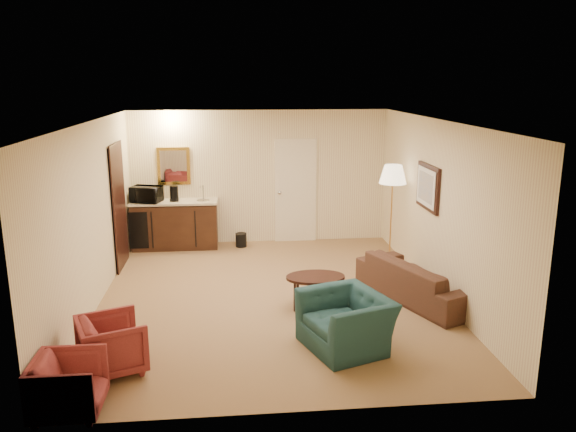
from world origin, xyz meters
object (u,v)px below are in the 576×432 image
object	(u,v)px
sofa	(418,273)
teal_armchair	(346,313)
wetbar_cabinet	(175,224)
rose_chair_far	(68,383)
waste_bin	(241,240)
coffee_maker	(174,194)
floor_lamp	(391,215)
coffee_table	(315,292)
rose_chair_near	(112,342)
microwave	(146,192)

from	to	relation	value
sofa	teal_armchair	bearing A→B (deg)	113.19
wetbar_cabinet	rose_chair_far	xyz separation A→B (m)	(-0.50, -5.52, -0.13)
waste_bin	coffee_maker	world-z (taller)	coffee_maker
sofa	coffee_maker	size ratio (longest dim) A/B	7.01
rose_chair_far	floor_lamp	distance (m)	6.07
coffee_table	waste_bin	bearing A→B (deg)	107.74
rose_chair_near	waste_bin	xyz separation A→B (m)	(1.50, 4.65, -0.22)
sofa	teal_armchair	distance (m)	1.96
microwave	rose_chair_far	bearing A→B (deg)	-72.33
wetbar_cabinet	rose_chair_near	distance (m)	4.73
wetbar_cabinet	sofa	bearing A→B (deg)	-38.32
rose_chair_near	coffee_table	size ratio (longest dim) A/B	0.83
floor_lamp	sofa	bearing A→B (deg)	-91.70
floor_lamp	coffee_table	bearing A→B (deg)	-130.66
rose_chair_far	floor_lamp	size ratio (longest dim) A/B	0.37
rose_chair_near	wetbar_cabinet	bearing A→B (deg)	-24.81
microwave	teal_armchair	bearing A→B (deg)	-38.34
teal_armchair	coffee_table	size ratio (longest dim) A/B	1.22
floor_lamp	coffee_maker	size ratio (longest dim) A/B	6.07
rose_chair_far	waste_bin	distance (m)	5.73
floor_lamp	microwave	xyz separation A→B (m)	(-4.35, 1.27, 0.22)
wetbar_cabinet	waste_bin	world-z (taller)	wetbar_cabinet
coffee_table	coffee_maker	world-z (taller)	coffee_maker
coffee_table	floor_lamp	bearing A→B (deg)	49.34
sofa	coffee_maker	world-z (taller)	coffee_maker
waste_bin	microwave	distance (m)	2.01
wetbar_cabinet	teal_armchair	xyz separation A→B (m)	(2.44, -4.41, -0.01)
floor_lamp	rose_chair_near	bearing A→B (deg)	-140.33
teal_armchair	rose_chair_far	size ratio (longest dim) A/B	1.56
sofa	teal_armchair	size ratio (longest dim) A/B	1.99
rose_chair_near	microwave	size ratio (longest dim) A/B	1.28
floor_lamp	waste_bin	xyz separation A→B (m)	(-2.60, 1.25, -0.75)
coffee_maker	microwave	bearing A→B (deg)	173.01
floor_lamp	coffee_maker	xyz separation A→B (m)	(-3.84, 1.30, 0.19)
floor_lamp	waste_bin	bearing A→B (deg)	154.29
coffee_table	teal_armchair	bearing A→B (deg)	-81.24
coffee_maker	floor_lamp	bearing A→B (deg)	-29.60
waste_bin	rose_chair_far	bearing A→B (deg)	-107.84
rose_chair_far	rose_chair_near	bearing A→B (deg)	-17.35
coffee_table	waste_bin	size ratio (longest dim) A/B	3.14
sofa	coffee_maker	xyz separation A→B (m)	(-3.79, 2.98, 0.67)
sofa	teal_armchair	xyz separation A→B (m)	(-1.36, -1.41, 0.05)
sofa	waste_bin	world-z (taller)	sofa
rose_chair_far	coffee_table	bearing A→B (deg)	-49.64
teal_armchair	floor_lamp	xyz separation A→B (m)	(1.41, 3.09, 0.43)
floor_lamp	waste_bin	world-z (taller)	floor_lamp
coffee_maker	coffee_table	bearing A→B (deg)	-65.58
rose_chair_near	sofa	bearing A→B (deg)	-88.80
waste_bin	floor_lamp	bearing A→B (deg)	-25.71
coffee_table	microwave	xyz separation A→B (m)	(-2.75, 3.13, 0.86)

